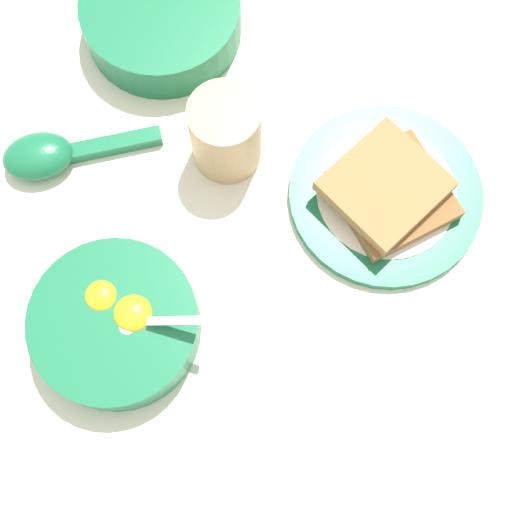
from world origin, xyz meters
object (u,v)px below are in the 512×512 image
Objects in this scene: soup_spoon at (51,154)px; drinking_cup at (226,132)px; egg_bowl at (116,324)px; toast_sandwich at (389,190)px; congee_bowl at (162,16)px; toast_plate at (385,195)px.

drinking_cup is (-0.07, 0.15, 0.03)m from soup_spoon.
toast_sandwich is at bearing 138.17° from egg_bowl.
toast_sandwich is at bearing 93.05° from drinking_cup.
congee_bowl is (-0.09, -0.26, -0.00)m from toast_sandwich.
drinking_cup is (-0.19, 0.02, 0.02)m from egg_bowl.
soup_spoon is at bearing -75.51° from toast_plate.
toast_plate is 1.32× the size of toast_sandwich.
drinking_cup is at bearing -86.95° from toast_sandwich.
soup_spoon is 0.91× the size of congee_bowl.
toast_sandwich is 1.62× the size of drinking_cup.
egg_bowl reaches higher than congee_bowl.
toast_plate is at bearing 94.52° from drinking_cup.
egg_bowl is at bearing -7.35° from drinking_cup.
congee_bowl reaches higher than toast_plate.
soup_spoon is at bearing -76.24° from toast_sandwich.
egg_bowl is 1.82× the size of drinking_cup.
soup_spoon is (0.08, -0.30, 0.01)m from toast_plate.
toast_plate is 0.16m from drinking_cup.
toast_sandwich is at bearing 70.49° from congee_bowl.
toast_plate is 0.27m from congee_bowl.
toast_sandwich is at bearing 10.11° from toast_plate.
egg_bowl is at bearing -41.17° from toast_plate.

